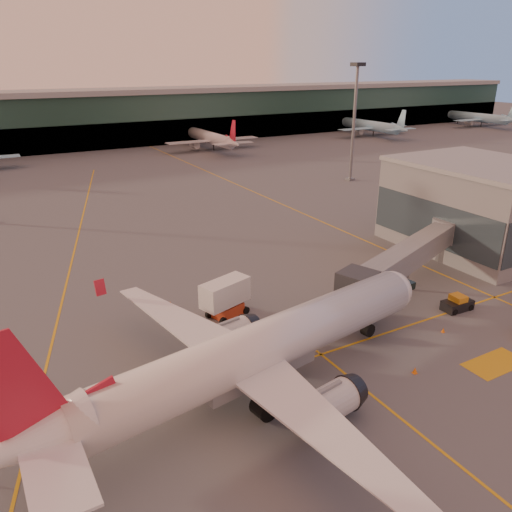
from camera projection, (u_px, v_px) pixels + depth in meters
ground at (308, 400)px, 40.60m from camera, size 600.00×600.00×0.00m
taxi_markings at (94, 249)px, 73.41m from camera, size 100.12×173.00×0.01m
terminal at (44, 121)px, 152.64m from camera, size 400.00×20.00×17.60m
gate_building at (478, 206)px, 71.97m from camera, size 18.40×22.40×12.60m
mast_east_near at (355, 114)px, 110.62m from camera, size 2.40×2.40×25.60m
distant_aircraft_row at (101, 159)px, 141.42m from camera, size 350.00×34.00×13.00m
main_airplane at (253, 353)px, 39.83m from camera, size 40.40×36.62×12.23m
jet_bridge at (414, 254)px, 59.90m from camera, size 26.97×12.43×5.99m
catering_truck at (226, 297)px, 53.05m from camera, size 5.91×3.87×4.23m
pushback_tug at (457, 304)px, 55.17m from camera, size 3.48×2.00×1.75m
cone_nose at (443, 330)px, 50.72m from camera, size 0.37×0.37×0.48m
cone_wing_left at (170, 304)px, 56.19m from camera, size 0.45×0.45×0.57m
cone_fwd at (415, 370)px, 44.03m from camera, size 0.46×0.46×0.58m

